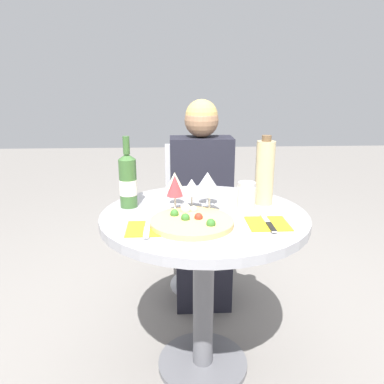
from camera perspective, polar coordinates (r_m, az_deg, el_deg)
name	(u,v)px	position (r m, az deg, el deg)	size (l,w,h in m)	color
ground_plane	(203,365)	(1.89, 1.63, -24.82)	(12.00, 12.00, 0.00)	gray
dining_table	(204,248)	(1.56, 1.81, -8.57)	(0.83, 0.83, 0.74)	slate
chair_behind_diner	(200,220)	(2.35, 1.23, -4.27)	(0.43, 0.43, 0.87)	silver
seated_diner	(202,211)	(2.18, 1.51, -2.87)	(0.36, 0.41, 1.15)	black
pizza_large	(192,221)	(1.38, -0.05, -4.49)	(0.31, 0.31, 0.05)	#DBB26B
wine_bottle	(128,181)	(1.57, -9.73, 1.71)	(0.07, 0.07, 0.30)	#38602D
tall_carafe	(265,172)	(1.61, 11.03, 2.97)	(0.08, 0.08, 0.29)	tan
sugar_shaker	(246,198)	(1.50, 8.27, -0.90)	(0.07, 0.07, 0.13)	silver
wine_glass_back_right	(207,180)	(1.57, 2.37, 1.79)	(0.08, 0.08, 0.14)	silver
wine_glass_center	(192,187)	(1.52, -0.05, 0.75)	(0.08, 0.08, 0.13)	silver
wine_glass_back_left	(175,181)	(1.56, -2.66, 1.69)	(0.07, 0.07, 0.15)	silver
wine_glass_front_right	(210,186)	(1.47, 2.71, 0.87)	(0.08, 0.08, 0.15)	silver
wine_glass_front_left	(175,187)	(1.47, -2.63, 0.83)	(0.07, 0.07, 0.16)	silver
place_setting_left	(147,229)	(1.35, -6.80, -5.55)	(0.15, 0.19, 0.01)	yellow
place_setting_right	(268,224)	(1.41, 11.51, -4.74)	(0.15, 0.19, 0.01)	yellow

